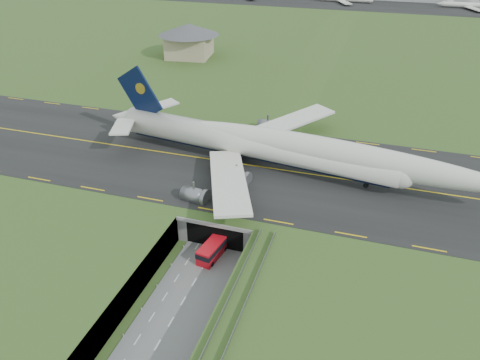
% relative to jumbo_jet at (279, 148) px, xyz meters
% --- Properties ---
extents(ground, '(900.00, 900.00, 0.00)m').
position_rel_jumbo_jet_xyz_m(ground, '(-6.75, -33.49, -11.58)').
color(ground, '#344F1F').
rests_on(ground, ground).
extents(airfield_deck, '(800.00, 800.00, 6.00)m').
position_rel_jumbo_jet_xyz_m(airfield_deck, '(-6.75, -33.49, -8.58)').
color(airfield_deck, gray).
rests_on(airfield_deck, ground).
extents(trench_road, '(12.00, 75.00, 0.20)m').
position_rel_jumbo_jet_xyz_m(trench_road, '(-6.75, -40.99, -11.48)').
color(trench_road, slate).
rests_on(trench_road, ground).
extents(taxiway, '(800.00, 44.00, 0.18)m').
position_rel_jumbo_jet_xyz_m(taxiway, '(-6.75, -0.49, -5.49)').
color(taxiway, black).
rests_on(taxiway, airfield_deck).
extents(tunnel_portal, '(17.00, 22.30, 6.00)m').
position_rel_jumbo_jet_xyz_m(tunnel_portal, '(-6.75, -16.78, -8.25)').
color(tunnel_portal, gray).
rests_on(tunnel_portal, ground).
extents(guideway, '(3.00, 53.00, 7.05)m').
position_rel_jumbo_jet_xyz_m(guideway, '(4.25, -52.60, -6.26)').
color(guideway, '#A8A8A3').
rests_on(guideway, ground).
extents(jumbo_jet, '(98.21, 62.10, 20.72)m').
position_rel_jumbo_jet_xyz_m(jumbo_jet, '(0.00, 0.00, 0.00)').
color(jumbo_jet, silver).
rests_on(jumbo_jet, ground).
extents(shuttle_tram, '(4.24, 8.33, 3.23)m').
position_rel_jumbo_jet_xyz_m(shuttle_tram, '(-6.13, -28.44, -9.81)').
color(shuttle_tram, red).
rests_on(shuttle_tram, ground).
extents(service_building, '(27.95, 27.95, 13.54)m').
position_rel_jumbo_jet_xyz_m(service_building, '(-58.69, 85.18, 2.44)').
color(service_building, tan).
rests_on(service_building, ground).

